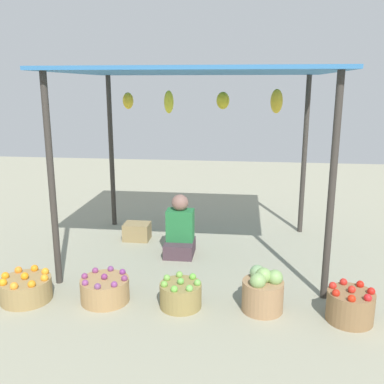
% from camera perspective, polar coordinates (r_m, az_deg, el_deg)
% --- Properties ---
extents(ground_plane, '(14.00, 14.00, 0.00)m').
position_cam_1_polar(ground_plane, '(5.64, 0.70, -8.03)').
color(ground_plane, gray).
extents(market_stall_structure, '(3.12, 2.36, 2.28)m').
position_cam_1_polar(market_stall_structure, '(5.24, 0.89, 13.87)').
color(market_stall_structure, '#38332D').
rests_on(market_stall_structure, ground).
extents(vendor_person, '(0.36, 0.44, 0.78)m').
position_cam_1_polar(vendor_person, '(5.52, -1.59, -5.24)').
color(vendor_person, '#45323B').
rests_on(vendor_person, ground).
extents(basket_oranges, '(0.50, 0.50, 0.29)m').
position_cam_1_polar(basket_oranges, '(4.76, -21.00, -11.76)').
color(basket_oranges, '#987D4C').
rests_on(basket_oranges, ground).
extents(basket_purple_onions, '(0.48, 0.48, 0.29)m').
position_cam_1_polar(basket_purple_onions, '(4.52, -11.37, -12.44)').
color(basket_purple_onions, '#A37E4F').
rests_on(basket_purple_onions, ground).
extents(basket_green_apples, '(0.41, 0.41, 0.30)m').
position_cam_1_polar(basket_green_apples, '(4.33, -1.50, -13.29)').
color(basket_green_apples, olive).
rests_on(basket_green_apples, ground).
extents(basket_cabbages, '(0.39, 0.39, 0.43)m').
position_cam_1_polar(basket_cabbages, '(4.29, 9.29, -12.78)').
color(basket_cabbages, '#9C7650').
rests_on(basket_cabbages, ground).
extents(basket_red_tomatoes, '(0.42, 0.42, 0.34)m').
position_cam_1_polar(basket_red_tomatoes, '(4.34, 20.08, -13.84)').
color(basket_red_tomatoes, olive).
rests_on(basket_red_tomatoes, ground).
extents(wooden_crate_near_vendor, '(0.35, 0.28, 0.24)m').
position_cam_1_polar(wooden_crate_near_vendor, '(6.13, -7.24, -5.16)').
color(wooden_crate_near_vendor, '#8F784D').
rests_on(wooden_crate_near_vendor, ground).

